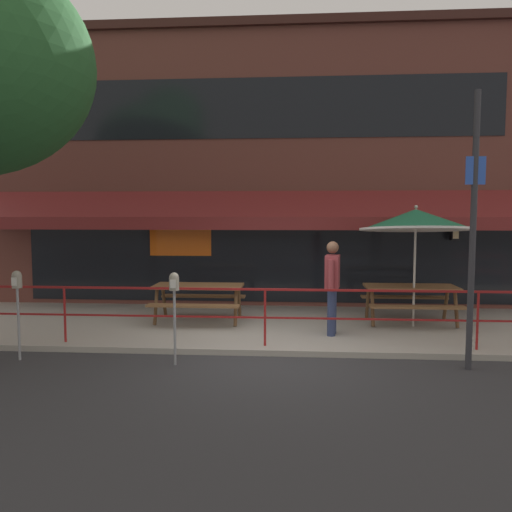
{
  "coord_description": "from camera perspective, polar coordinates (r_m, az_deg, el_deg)",
  "views": [
    {
      "loc": [
        0.45,
        -7.89,
        2.29
      ],
      "look_at": [
        -0.25,
        1.6,
        1.5
      ],
      "focal_mm": 35.0,
      "sensor_mm": 36.0,
      "label": 1
    }
  ],
  "objects": [
    {
      "name": "picnic_table_left",
      "position": [
        10.26,
        -6.59,
        -4.17
      ],
      "size": [
        1.8,
        1.42,
        0.76
      ],
      "color": "brown",
      "rests_on": "patio_deck"
    },
    {
      "name": "pedestrian_walking",
      "position": [
        9.17,
        8.71,
        -3.04
      ],
      "size": [
        0.31,
        0.61,
        1.71
      ],
      "color": "navy",
      "rests_on": "patio_deck"
    },
    {
      "name": "street_sign_pole",
      "position": [
        7.89,
        23.56,
        2.87
      ],
      "size": [
        0.28,
        0.09,
        4.06
      ],
      "color": "#2D2D33",
      "rests_on": "ground"
    },
    {
      "name": "parking_meter_far",
      "position": [
        7.64,
        -9.33,
        -3.9
      ],
      "size": [
        0.15,
        0.16,
        1.42
      ],
      "color": "gray",
      "rests_on": "ground"
    },
    {
      "name": "patio_railing",
      "position": [
        8.34,
        1.04,
        -5.55
      ],
      "size": [
        13.84,
        0.04,
        0.97
      ],
      "color": "maroon",
      "rests_on": "patio_deck"
    },
    {
      "name": "ground_plane",
      "position": [
        8.23,
        0.91,
        -11.41
      ],
      "size": [
        120.0,
        120.0,
        0.0
      ],
      "primitive_type": "plane",
      "color": "#2D2D30"
    },
    {
      "name": "picnic_table_centre",
      "position": [
        10.52,
        17.25,
        -4.13
      ],
      "size": [
        1.8,
        1.42,
        0.76
      ],
      "color": "brown",
      "rests_on": "patio_deck"
    },
    {
      "name": "parking_meter_near",
      "position": [
        8.63,
        -25.64,
        -3.32
      ],
      "size": [
        0.15,
        0.16,
        1.42
      ],
      "color": "gray",
      "rests_on": "ground"
    },
    {
      "name": "patio_umbrella_centre",
      "position": [
        10.14,
        17.79,
        3.9
      ],
      "size": [
        2.14,
        2.14,
        2.38
      ],
      "color": "#B7B2A8",
      "rests_on": "patio_deck"
    },
    {
      "name": "patio_deck",
      "position": [
        10.15,
        1.56,
        -8.0
      ],
      "size": [
        15.0,
        4.0,
        0.1
      ],
      "primitive_type": "cube",
      "color": "#9E998E",
      "rests_on": "ground"
    },
    {
      "name": "restaurant_building",
      "position": [
        12.18,
        2.08,
        9.97
      ],
      "size": [
        15.0,
        1.6,
        6.84
      ],
      "color": "brown",
      "rests_on": "ground"
    }
  ]
}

